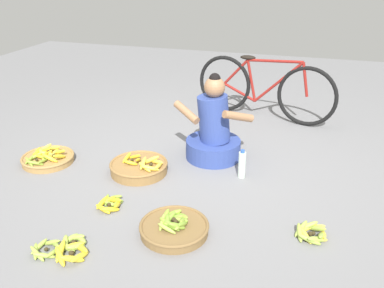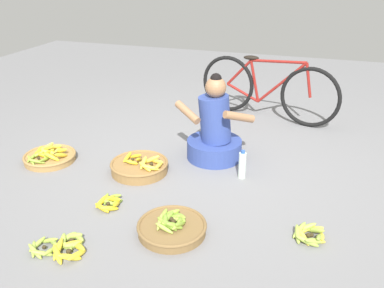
# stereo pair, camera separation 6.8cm
# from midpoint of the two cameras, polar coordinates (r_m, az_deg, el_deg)

# --- Properties ---
(ground_plane) EXTENTS (10.00, 10.00, 0.00)m
(ground_plane) POSITION_cam_midpoint_polar(r_m,az_deg,el_deg) (3.70, 1.50, -3.71)
(ground_plane) COLOR slate
(vendor_woman_front) EXTENTS (0.75, 0.52, 0.83)m
(vendor_woman_front) POSITION_cam_midpoint_polar(r_m,az_deg,el_deg) (3.83, 3.68, 1.69)
(vendor_woman_front) COLOR #334793
(vendor_woman_front) RESTS_ON ground
(bicycle_leaning) EXTENTS (1.67, 0.44, 0.73)m
(bicycle_leaning) POSITION_cam_midpoint_polar(r_m,az_deg,el_deg) (4.88, 10.77, 7.57)
(bicycle_leaning) COLOR black
(bicycle_leaning) RESTS_ON ground
(banana_basket_near_vendor) EXTENTS (0.52, 0.52, 0.17)m
(banana_basket_near_vendor) POSITION_cam_midpoint_polar(r_m,az_deg,el_deg) (3.67, -6.77, -3.10)
(banana_basket_near_vendor) COLOR olive
(banana_basket_near_vendor) RESTS_ON ground
(banana_basket_mid_left) EXTENTS (0.48, 0.48, 0.15)m
(banana_basket_mid_left) POSITION_cam_midpoint_polar(r_m,az_deg,el_deg) (4.06, -18.81, -1.66)
(banana_basket_mid_left) COLOR #A87F47
(banana_basket_mid_left) RESTS_ON ground
(banana_basket_front_center) EXTENTS (0.49, 0.49, 0.14)m
(banana_basket_front_center) POSITION_cam_midpoint_polar(r_m,az_deg,el_deg) (2.90, -2.14, -11.48)
(banana_basket_front_center) COLOR brown
(banana_basket_front_center) RESTS_ON ground
(loose_bananas_front_left) EXTENTS (0.25, 0.25, 0.10)m
(loose_bananas_front_left) POSITION_cam_midpoint_polar(r_m,az_deg,el_deg) (2.97, 16.74, -11.99)
(loose_bananas_front_left) COLOR #9EB747
(loose_bananas_front_left) RESTS_ON ground
(loose_bananas_near_bicycle) EXTENTS (0.41, 0.32, 0.10)m
(loose_bananas_near_bicycle) POSITION_cam_midpoint_polar(r_m,az_deg,el_deg) (2.87, -16.83, -13.52)
(loose_bananas_near_bicycle) COLOR #9EB747
(loose_bananas_near_bicycle) RESTS_ON ground
(loose_bananas_front_right) EXTENTS (0.22, 0.25, 0.08)m
(loose_bananas_front_right) POSITION_cam_midpoint_polar(r_m,az_deg,el_deg) (3.24, -10.86, -8.01)
(loose_bananas_front_right) COLOR gold
(loose_bananas_front_right) RESTS_ON ground
(water_bottle) EXTENTS (0.06, 0.06, 0.26)m
(water_bottle) POSITION_cam_midpoint_polar(r_m,az_deg,el_deg) (3.55, 7.57, -2.93)
(water_bottle) COLOR silver
(water_bottle) RESTS_ON ground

